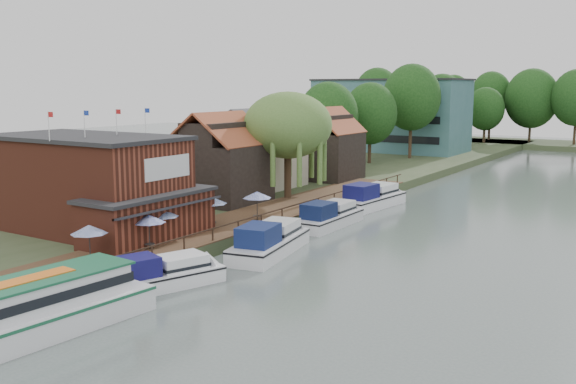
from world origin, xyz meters
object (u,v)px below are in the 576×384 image
Objects in this scene: umbrella_2 at (163,226)px; swan at (98,303)px; pub at (104,185)px; willow at (288,146)px; cruiser_1 at (270,237)px; cruiser_3 at (372,195)px; umbrella_1 at (149,232)px; cruiser_2 at (329,213)px; cruiser_0 at (161,270)px; cottage_c at (326,143)px; umbrella_3 at (212,212)px; cottage_a at (219,157)px; cottage_b at (255,148)px; umbrella_0 at (90,244)px; tour_boat at (22,309)px; hotel_block at (391,115)px; umbrella_4 at (257,206)px.

umbrella_2 is 5.40× the size of swan.
willow is at bearing 80.07° from pub.
cruiser_1 is 0.97× the size of cruiser_3.
umbrella_1 is (3.25, -22.23, -3.93)m from willow.
cruiser_2 is (-0.94, 10.46, -0.09)m from cruiser_1.
cruiser_0 is 20.37× the size of swan.
umbrella_1 is at bearing -72.16° from umbrella_2.
cottage_c is 36.98m from umbrella_1.
umbrella_2 is 5.74m from umbrella_3.
umbrella_1 is at bearing -81.69° from willow.
cottage_a is 0.82× the size of willow.
umbrella_3 is at bearing -81.01° from willow.
cottage_a is at bearing 179.23° from cruiser_2.
cottage_b is at bearing 111.54° from umbrella_1.
tour_boat is (4.85, -8.18, -0.83)m from umbrella_0.
cottage_c is 41.14m from cruiser_0.
cottage_a is 12.59m from cruiser_2.
umbrella_3 is at bearing 160.16° from cruiser_1.
umbrella_3 is at bearing 93.18° from umbrella_2.
cruiser_3 reaches higher than cruiser_0.
umbrella_3 is at bearing -78.11° from hotel_block.
cruiser_2 is at bearing -81.26° from cruiser_3.
hotel_block reaches higher than cruiser_0.
umbrella_3 is at bearing 134.35° from cruiser_0.
cottage_a is at bearing 125.50° from umbrella_3.
cottage_c is at bearing 125.02° from cruiser_0.
umbrella_4 is (1.50, 3.97, 0.00)m from umbrella_3.
umbrella_2 is 0.27× the size of cruiser_0.
hotel_block is at bearing 107.98° from cruiser_2.
umbrella_2 is at bearing -82.64° from willow.
umbrella_1 is at bearing -68.46° from cottage_b.
umbrella_2 is at bearing -2.51° from pub.
cottage_b reaches higher than umbrella_1.
cruiser_3 is at bearing 95.63° from tour_boat.
cruiser_0 is at bearing -84.20° from cruiser_3.
tour_boat is (5.06, -20.23, -0.83)m from umbrella_3.
pub is at bearing -86.19° from cottage_a.
umbrella_3 is at bearing -110.72° from umbrella_4.
willow reaches higher than cruiser_1.
cruiser_0 is at bearing -60.00° from cottage_a.
cottage_b is 4.04× the size of umbrella_2.
cottage_b is at bearing 125.97° from umbrella_4.
hotel_block is 78.98m from cruiser_0.
cruiser_2 is (7.40, -5.02, -5.06)m from willow.
cruiser_3 is at bearing 83.70° from cruiser_1.
umbrella_1 reaches higher than cruiser_0.
tour_boat is at bearing -69.51° from cottage_b.
cruiser_2 is at bearing -71.35° from hotel_block.
cruiser_2 is at bearing 94.56° from tour_boat.
cottage_c reaches higher than swan.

